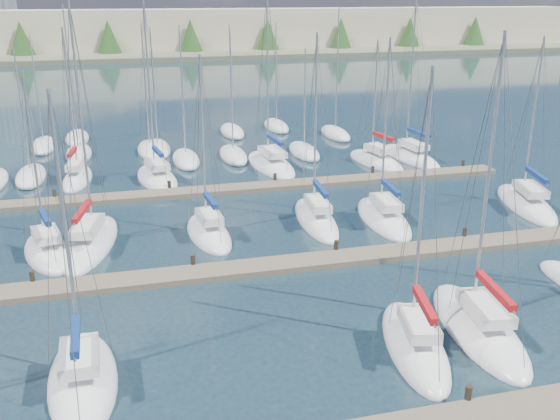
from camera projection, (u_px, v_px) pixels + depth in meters
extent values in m
plane|color=#1E323D|center=(182.00, 117.00, 73.37)|extent=(400.00, 400.00, 0.00)
cylinder|color=#2D261C|center=(468.00, 399.00, 22.09)|extent=(0.26, 0.26, 1.10)
cube|color=#6B5E4C|center=(271.00, 266.00, 33.16)|extent=(44.00, 1.80, 0.35)
cylinder|color=#2D261C|center=(33.00, 281.00, 31.08)|extent=(0.26, 0.26, 1.10)
cylinder|color=#2D261C|center=(193.00, 265.00, 32.98)|extent=(0.26, 0.26, 1.10)
cylinder|color=#2D261C|center=(336.00, 250.00, 34.88)|extent=(0.26, 0.26, 1.10)
cylinder|color=#2D261C|center=(464.00, 236.00, 36.77)|extent=(0.26, 0.26, 1.10)
cube|color=#6B5E4C|center=(225.00, 190.00, 45.94)|extent=(44.00, 1.80, 0.35)
cylinder|color=#2D261C|center=(55.00, 197.00, 43.86)|extent=(0.26, 0.26, 1.10)
cylinder|color=#2D261C|center=(170.00, 188.00, 45.76)|extent=(0.26, 0.26, 1.10)
cylinder|color=#2D261C|center=(275.00, 180.00, 47.66)|extent=(0.26, 0.26, 1.10)
cylinder|color=#2D261C|center=(372.00, 173.00, 49.55)|extent=(0.26, 0.26, 1.10)
cylinder|color=#2D261C|center=(463.00, 166.00, 51.45)|extent=(0.26, 0.26, 1.10)
ellipsoid|color=white|center=(91.00, 244.00, 36.24)|extent=(4.20, 9.21, 1.60)
cube|color=silver|center=(87.00, 226.00, 35.39)|extent=(1.96, 3.32, 0.50)
cylinder|color=#9EA0A5|center=(81.00, 117.00, 34.47)|extent=(0.14, 0.14, 12.60)
cylinder|color=#9EA0A5|center=(82.00, 213.00, 34.37)|extent=(0.82, 3.68, 0.10)
cube|color=maroon|center=(82.00, 211.00, 34.33)|extent=(0.96, 3.43, 0.30)
ellipsoid|color=white|center=(478.00, 330.00, 27.12)|extent=(3.84, 8.67, 1.60)
cube|color=silver|center=(485.00, 308.00, 26.29)|extent=(1.88, 3.11, 0.50)
cylinder|color=#9EA0A5|center=(489.00, 176.00, 25.49)|extent=(0.14, 0.14, 11.47)
cylinder|color=#9EA0A5|center=(495.00, 293.00, 25.32)|extent=(0.59, 3.50, 0.10)
cube|color=maroon|center=(495.00, 290.00, 25.28)|extent=(0.75, 3.25, 0.30)
ellipsoid|color=white|center=(157.00, 179.00, 48.73)|extent=(3.79, 7.81, 1.60)
cube|color=black|center=(157.00, 179.00, 48.73)|extent=(1.93, 3.77, 0.12)
cube|color=silver|center=(157.00, 165.00, 47.98)|extent=(1.87, 2.81, 0.50)
cylinder|color=#9EA0A5|center=(149.00, 86.00, 46.87)|extent=(0.14, 0.14, 12.25)
cylinder|color=#9EA0A5|center=(158.00, 153.00, 47.11)|extent=(0.56, 3.13, 0.10)
cube|color=navy|center=(158.00, 152.00, 47.07)|extent=(0.72, 2.91, 0.30)
ellipsoid|color=white|center=(271.00, 166.00, 52.60)|extent=(3.65, 9.14, 1.60)
cube|color=maroon|center=(271.00, 166.00, 52.60)|extent=(1.87, 4.40, 0.12)
cube|color=silver|center=(272.00, 152.00, 51.77)|extent=(1.87, 3.25, 0.50)
cylinder|color=#9EA0A5|center=(268.00, 73.00, 50.71)|extent=(0.14, 0.14, 13.13)
cylinder|color=#9EA0A5|center=(275.00, 141.00, 50.78)|extent=(0.38, 3.75, 0.10)
cube|color=navy|center=(275.00, 140.00, 50.74)|extent=(0.56, 3.47, 0.30)
ellipsoid|color=white|center=(209.00, 235.00, 37.66)|extent=(2.83, 6.76, 1.60)
cube|color=maroon|center=(209.00, 235.00, 37.66)|extent=(1.45, 3.25, 0.12)
cube|color=silver|center=(209.00, 216.00, 36.94)|extent=(1.45, 2.40, 0.50)
cylinder|color=#9EA0A5|center=(203.00, 138.00, 36.20)|extent=(0.14, 0.14, 9.58)
cylinder|color=#9EA0A5|center=(211.00, 202.00, 36.12)|extent=(0.33, 2.77, 0.10)
cube|color=navy|center=(210.00, 200.00, 36.08)|extent=(0.51, 2.56, 0.30)
ellipsoid|color=white|center=(414.00, 347.00, 25.82)|extent=(3.79, 7.62, 1.60)
cube|color=maroon|center=(414.00, 347.00, 25.82)|extent=(1.91, 3.68, 0.12)
cube|color=silver|center=(419.00, 324.00, 25.05)|extent=(1.77, 2.76, 0.50)
cylinder|color=#9EA0A5|center=(422.00, 200.00, 24.31)|extent=(0.14, 0.14, 10.32)
cylinder|color=#9EA0A5|center=(425.00, 307.00, 24.15)|extent=(0.75, 3.02, 0.10)
cube|color=maroon|center=(425.00, 305.00, 24.11)|extent=(0.90, 2.82, 0.30)
ellipsoid|color=white|center=(83.00, 381.00, 23.53)|extent=(2.73, 6.91, 1.60)
cube|color=silver|center=(79.00, 357.00, 22.79)|extent=(1.47, 2.43, 0.50)
cylinder|color=#9EA0A5|center=(65.00, 229.00, 22.04)|extent=(0.14, 0.14, 9.85)
cylinder|color=#9EA0A5|center=(76.00, 339.00, 21.94)|extent=(0.17, 2.88, 0.10)
cube|color=navy|center=(75.00, 336.00, 21.90)|extent=(0.37, 2.65, 0.30)
ellipsoid|color=white|center=(526.00, 205.00, 42.89)|extent=(4.70, 8.99, 1.60)
cube|color=silver|center=(531.00, 189.00, 42.05)|extent=(2.16, 3.28, 0.50)
cylinder|color=#9EA0A5|center=(534.00, 115.00, 41.50)|extent=(0.14, 0.14, 10.17)
cylinder|color=#9EA0A5|center=(537.00, 177.00, 41.05)|extent=(0.99, 3.53, 0.10)
cube|color=navy|center=(537.00, 175.00, 41.01)|extent=(1.11, 3.29, 0.30)
ellipsoid|color=white|center=(376.00, 162.00, 53.59)|extent=(3.85, 7.78, 1.60)
cube|color=silver|center=(379.00, 149.00, 52.84)|extent=(1.87, 2.81, 0.50)
cylinder|color=#9EA0A5|center=(375.00, 96.00, 52.23)|extent=(0.14, 0.14, 9.15)
cylinder|color=#9EA0A5|center=(383.00, 138.00, 51.98)|extent=(0.63, 3.10, 0.10)
cube|color=maroon|center=(383.00, 136.00, 51.94)|extent=(0.78, 2.89, 0.30)
ellipsoid|color=white|center=(383.00, 219.00, 40.21)|extent=(3.35, 8.16, 1.60)
cube|color=black|center=(383.00, 219.00, 40.21)|extent=(1.71, 3.92, 0.12)
cube|color=silver|center=(386.00, 202.00, 39.41)|extent=(1.69, 2.90, 0.50)
cylinder|color=#9EA0A5|center=(386.00, 123.00, 38.74)|extent=(0.14, 0.14, 10.30)
cylinder|color=#9EA0A5|center=(391.00, 190.00, 38.46)|extent=(0.42, 3.33, 0.10)
cube|color=navy|center=(391.00, 188.00, 38.42)|extent=(0.60, 3.08, 0.30)
ellipsoid|color=white|center=(410.00, 158.00, 55.03)|extent=(3.35, 8.96, 1.60)
cube|color=black|center=(410.00, 158.00, 55.03)|extent=(1.71, 4.31, 0.12)
cube|color=silver|center=(414.00, 145.00, 54.21)|extent=(1.68, 3.18, 0.50)
cylinder|color=#9EA0A5|center=(411.00, 74.00, 53.24)|extent=(0.14, 0.14, 12.41)
cylinder|color=#9EA0A5|center=(419.00, 134.00, 53.24)|extent=(0.44, 3.67, 0.10)
cube|color=navy|center=(419.00, 133.00, 53.20)|extent=(0.61, 3.40, 0.30)
ellipsoid|color=white|center=(48.00, 254.00, 34.88)|extent=(3.84, 6.66, 1.60)
cube|color=black|center=(48.00, 254.00, 34.88)|extent=(1.94, 3.22, 0.12)
cube|color=silver|center=(46.00, 235.00, 34.19)|extent=(1.81, 2.45, 0.50)
cylinder|color=#9EA0A5|center=(34.00, 155.00, 33.44)|extent=(0.14, 0.14, 9.08)
cylinder|color=#9EA0A5|center=(45.00, 219.00, 33.43)|extent=(0.74, 2.58, 0.10)
cube|color=navy|center=(45.00, 217.00, 33.39)|extent=(0.88, 2.42, 0.30)
ellipsoid|color=white|center=(316.00, 221.00, 39.98)|extent=(2.81, 8.23, 1.60)
cube|color=silver|center=(318.00, 204.00, 39.18)|extent=(1.42, 2.91, 0.50)
cylinder|color=#9EA0A5|center=(316.00, 121.00, 38.48)|extent=(0.14, 0.14, 10.59)
cylinder|color=#9EA0A5|center=(321.00, 191.00, 38.23)|extent=(0.36, 3.39, 0.10)
cube|color=navy|center=(321.00, 189.00, 38.19)|extent=(0.54, 3.14, 0.30)
ellipsoid|color=white|center=(78.00, 180.00, 48.50)|extent=(2.84, 6.82, 1.60)
cube|color=black|center=(78.00, 180.00, 48.50)|extent=(1.44, 3.28, 0.12)
cube|color=silver|center=(75.00, 165.00, 47.76)|extent=(1.39, 2.44, 0.50)
cylinder|color=#9EA0A5|center=(70.00, 99.00, 46.92)|extent=(0.14, 0.14, 10.41)
cylinder|color=#9EA0A5|center=(72.00, 154.00, 46.92)|extent=(0.46, 2.77, 0.10)
cube|color=maroon|center=(72.00, 152.00, 46.88)|extent=(0.63, 2.57, 0.30)
cylinder|color=#9EA0A5|center=(154.00, 86.00, 55.35)|extent=(0.12, 0.12, 10.14)
ellipsoid|color=white|center=(158.00, 149.00, 57.25)|extent=(2.20, 6.40, 1.40)
cylinder|color=#9EA0A5|center=(145.00, 85.00, 54.93)|extent=(0.12, 0.12, 10.49)
ellipsoid|color=white|center=(150.00, 150.00, 56.88)|extent=(2.20, 6.40, 1.40)
cylinder|color=#9EA0A5|center=(276.00, 73.00, 64.91)|extent=(0.12, 0.12, 10.06)
ellipsoid|color=white|center=(276.00, 127.00, 66.80)|extent=(2.20, 6.40, 1.40)
cylinder|color=#9EA0A5|center=(36.00, 89.00, 56.58)|extent=(0.12, 0.12, 9.39)
ellipsoid|color=white|center=(44.00, 146.00, 58.35)|extent=(2.20, 6.40, 1.40)
cylinder|color=#9EA0A5|center=(22.00, 109.00, 47.00)|extent=(0.12, 0.12, 9.30)
ellipsoid|color=white|center=(31.00, 177.00, 48.76)|extent=(2.20, 6.40, 1.40)
cylinder|color=#9EA0A5|center=(337.00, 69.00, 61.13)|extent=(0.12, 0.12, 11.68)
ellipsoid|color=white|center=(335.00, 134.00, 63.28)|extent=(2.20, 6.40, 1.40)
cylinder|color=#9EA0A5|center=(232.00, 93.00, 53.12)|extent=(0.12, 0.12, 9.76)
ellipsoid|color=white|center=(233.00, 156.00, 54.96)|extent=(2.20, 6.40, 1.40)
cylinder|color=#9EA0A5|center=(70.00, 70.00, 59.19)|extent=(0.12, 0.12, 11.95)
ellipsoid|color=white|center=(77.00, 138.00, 61.39)|extent=(2.20, 6.40, 1.40)
cylinder|color=#9EA0A5|center=(305.00, 98.00, 54.63)|extent=(0.12, 0.12, 8.46)
ellipsoid|color=white|center=(304.00, 152.00, 56.25)|extent=(2.20, 6.40, 1.40)
cylinder|color=#9EA0A5|center=(73.00, 101.00, 54.05)|extent=(0.12, 0.12, 8.12)
ellipsoid|color=white|center=(79.00, 154.00, 55.61)|extent=(2.20, 6.40, 1.40)
cylinder|color=#9EA0A5|center=(231.00, 76.00, 62.40)|extent=(0.12, 0.12, 10.00)
ellipsoid|color=white|center=(232.00, 132.00, 64.28)|extent=(2.20, 6.40, 1.40)
cylinder|color=#9EA0A5|center=(182.00, 91.00, 51.68)|extent=(0.12, 0.12, 10.54)
ellipsoid|color=white|center=(186.00, 160.00, 53.64)|extent=(2.20, 6.40, 1.40)
cube|color=#666B51|center=(143.00, 48.00, 155.37)|extent=(400.00, 60.00, 1.00)
cube|color=beige|center=(187.00, 31.00, 147.12)|extent=(200.00, 12.00, 10.00)
cone|color=#284C1E|center=(21.00, 41.00, 132.52)|extent=(6.00, 6.00, 8.00)
cone|color=#284C1E|center=(109.00, 39.00, 136.79)|extent=(6.00, 6.00, 8.00)
cone|color=#284C1E|center=(191.00, 38.00, 141.06)|extent=(6.00, 6.00, 8.00)
cone|color=#284C1E|center=(268.00, 36.00, 145.33)|extent=(6.00, 6.00, 8.00)
cone|color=#284C1E|center=(341.00, 35.00, 149.60)|extent=(6.00, 6.00, 8.00)
cone|color=#284C1E|center=(409.00, 34.00, 153.87)|extent=(6.00, 6.00, 8.00)
cone|color=#284C1E|center=(475.00, 33.00, 158.14)|extent=(6.00, 6.00, 8.00)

